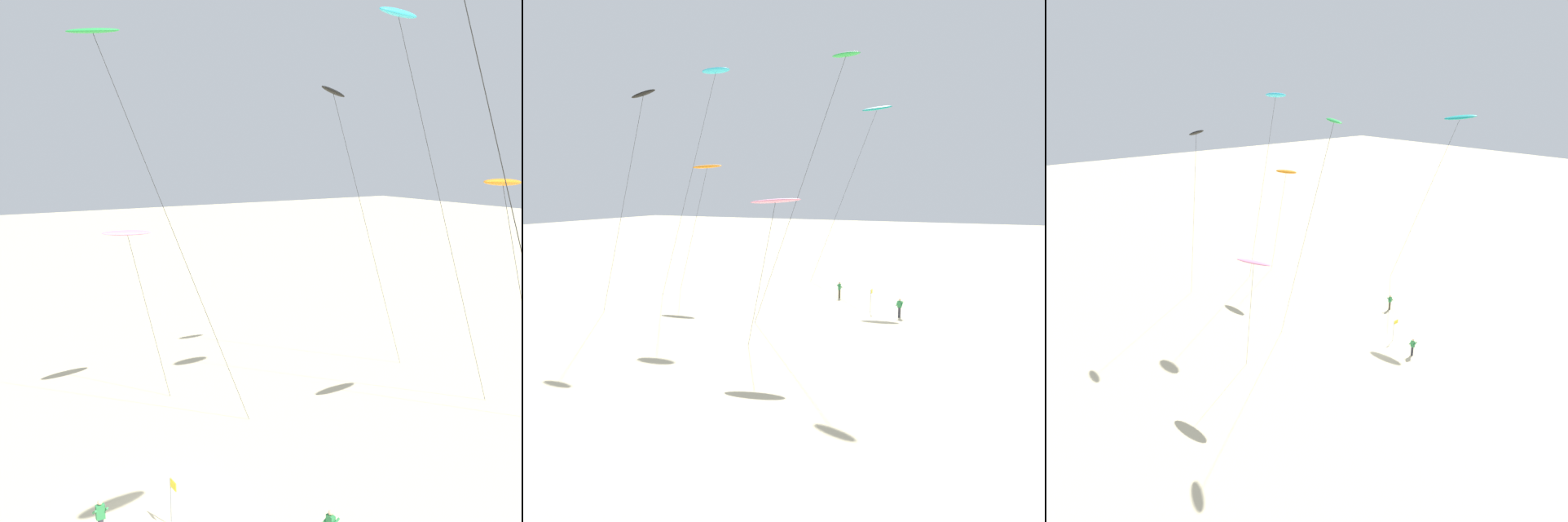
# 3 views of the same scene
# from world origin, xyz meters

# --- Properties ---
(ground_plane) EXTENTS (260.00, 260.00, 0.00)m
(ground_plane) POSITION_xyz_m (0.00, 0.00, 0.00)
(ground_plane) COLOR beige
(kite_pink) EXTENTS (1.67, 4.02, 10.47)m
(kite_pink) POSITION_xyz_m (-11.76, 3.51, 10.12)
(kite_pink) COLOR pink
(kite_pink) RESTS_ON ground
(kite_orange) EXTENTS (1.26, 5.78, 13.54)m
(kite_orange) POSITION_xyz_m (2.12, 17.95, 13.20)
(kite_orange) COLOR orange
(kite_orange) RESTS_ON ground
(kite_cyan) EXTENTS (1.34, 8.87, 21.81)m
(kite_cyan) POSITION_xyz_m (-1.75, 14.27, 21.31)
(kite_cyan) COLOR #33BFE0
(kite_cyan) RESTS_ON ground
(kite_green) EXTENTS (1.43, 8.96, 20.36)m
(kite_green) POSITION_xyz_m (-6.78, 0.58, 19.78)
(kite_green) COLOR green
(kite_green) RESTS_ON ground
(kite_black) EXTENTS (1.04, 7.05, 18.75)m
(kite_black) POSITION_xyz_m (-9.31, 16.24, 18.01)
(kite_black) COLOR black
(kite_black) RESTS_ON ground
(kite_flyer_nearest) EXTENTS (0.53, 0.56, 1.67)m
(kite_flyer_nearest) POSITION_xyz_m (0.56, -2.38, 0.89)
(kite_flyer_nearest) COLOR #33333D
(kite_flyer_nearest) RESTS_ON ground
(marker_flag) EXTENTS (0.56, 0.05, 2.10)m
(marker_flag) POSITION_xyz_m (1.27, 0.30, 1.49)
(marker_flag) COLOR gray
(marker_flag) RESTS_ON ground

